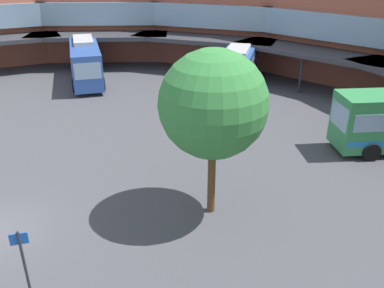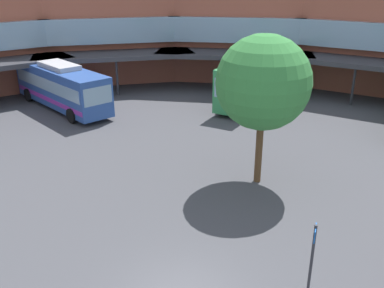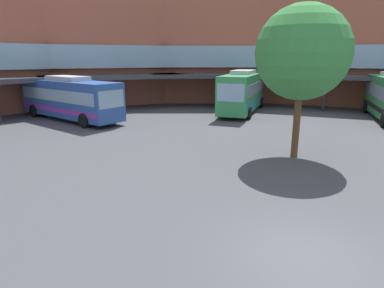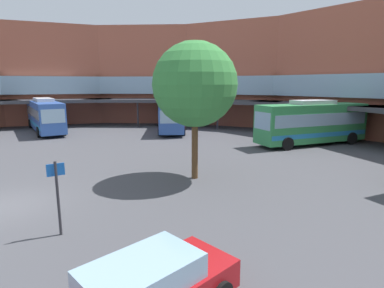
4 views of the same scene
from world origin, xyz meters
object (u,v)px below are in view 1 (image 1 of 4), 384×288
(stop_sign_post, at_px, (23,257))
(bus_3, at_px, (85,58))
(bus_1, at_px, (237,69))
(plaza_tree, at_px, (213,105))

(stop_sign_post, bearing_deg, bus_3, 152.61)
(bus_1, bearing_deg, plaza_tree, 4.27)
(bus_3, relative_size, plaza_tree, 1.57)
(bus_3, height_order, plaza_tree, plaza_tree)
(plaza_tree, bearing_deg, bus_3, 170.13)
(bus_1, xyz_separation_m, bus_3, (-11.09, -9.32, 0.08))
(bus_3, bearing_deg, stop_sign_post, -6.72)
(bus_3, xyz_separation_m, plaza_tree, (24.42, -4.25, 3.42))
(plaza_tree, bearing_deg, stop_sign_post, -88.63)
(plaza_tree, relative_size, stop_sign_post, 2.81)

